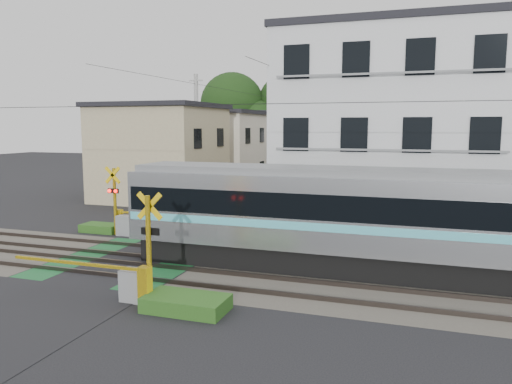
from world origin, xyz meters
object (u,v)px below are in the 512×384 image
(apartment_block, at_px, (392,130))
(crossing_signal_far, at_px, (124,219))
(crossing_signal_near, at_px, (136,277))
(pedestrian, at_px, (328,171))

(apartment_block, bearing_deg, crossing_signal_far, -152.22)
(crossing_signal_near, xyz_separation_m, apartment_block, (5.91, 13.15, 3.94))
(crossing_signal_far, xyz_separation_m, pedestrian, (4.42, 25.72, 0.11))
(crossing_signal_near, distance_m, pedestrian, 33.03)
(pedestrian, bearing_deg, crossing_signal_far, 61.16)
(crossing_signal_near, bearing_deg, apartment_block, 65.78)
(crossing_signal_near, relative_size, apartment_block, 0.46)
(crossing_signal_far, relative_size, apartment_block, 0.46)
(crossing_signal_far, relative_size, pedestrian, 2.90)
(pedestrian, bearing_deg, crossing_signal_near, 72.21)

